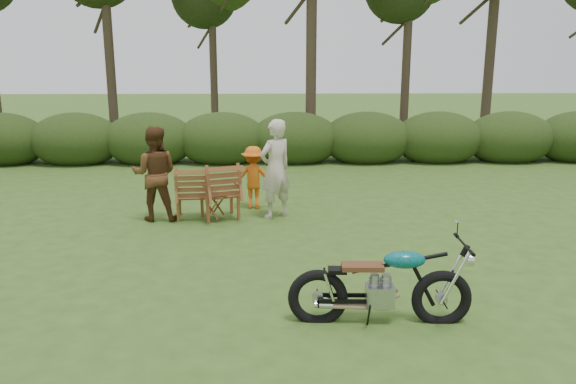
{
  "coord_description": "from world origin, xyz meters",
  "views": [
    {
      "loc": [
        -0.66,
        -6.4,
        2.81
      ],
      "look_at": [
        -0.42,
        1.6,
        0.9
      ],
      "focal_mm": 35.0,
      "sensor_mm": 36.0,
      "label": 1
    }
  ],
  "objects_px": {
    "adult_a": "(276,217)",
    "lawn_chair_left": "(194,218)",
    "lawn_chair_right": "(220,218)",
    "cup": "(214,192)",
    "child": "(254,208)",
    "motorcycle": "(379,321)",
    "adult_b": "(157,219)",
    "side_table": "(215,208)"
  },
  "relations": [
    {
      "from": "adult_a",
      "to": "lawn_chair_left",
      "type": "bearing_deg",
      "value": -36.74
    },
    {
      "from": "lawn_chair_right",
      "to": "cup",
      "type": "height_order",
      "value": "cup"
    },
    {
      "from": "lawn_chair_left",
      "to": "child",
      "type": "bearing_deg",
      "value": -153.51
    },
    {
      "from": "motorcycle",
      "to": "lawn_chair_left",
      "type": "xyz_separation_m",
      "value": [
        -2.58,
        4.19,
        0.0
      ]
    },
    {
      "from": "cup",
      "to": "adult_b",
      "type": "height_order",
      "value": "adult_b"
    },
    {
      "from": "motorcycle",
      "to": "lawn_chair_left",
      "type": "distance_m",
      "value": 4.92
    },
    {
      "from": "lawn_chair_right",
      "to": "lawn_chair_left",
      "type": "height_order",
      "value": "lawn_chair_right"
    },
    {
      "from": "cup",
      "to": "adult_a",
      "type": "height_order",
      "value": "adult_a"
    },
    {
      "from": "lawn_chair_right",
      "to": "adult_a",
      "type": "distance_m",
      "value": 1.0
    },
    {
      "from": "lawn_chair_right",
      "to": "lawn_chair_left",
      "type": "xyz_separation_m",
      "value": [
        -0.49,
        0.05,
        0.0
      ]
    },
    {
      "from": "cup",
      "to": "adult_b",
      "type": "xyz_separation_m",
      "value": [
        -1.04,
        0.09,
        -0.52
      ]
    },
    {
      "from": "lawn_chair_left",
      "to": "adult_b",
      "type": "bearing_deg",
      "value": 4.67
    },
    {
      "from": "lawn_chair_right",
      "to": "adult_b",
      "type": "relative_size",
      "value": 0.61
    },
    {
      "from": "cup",
      "to": "child",
      "type": "bearing_deg",
      "value": 51.44
    },
    {
      "from": "motorcycle",
      "to": "adult_a",
      "type": "bearing_deg",
      "value": 107.38
    },
    {
      "from": "motorcycle",
      "to": "child",
      "type": "relative_size",
      "value": 1.57
    },
    {
      "from": "lawn_chair_left",
      "to": "adult_a",
      "type": "distance_m",
      "value": 1.48
    },
    {
      "from": "adult_b",
      "to": "child",
      "type": "xyz_separation_m",
      "value": [
        1.71,
        0.75,
        0.0
      ]
    },
    {
      "from": "lawn_chair_left",
      "to": "cup",
      "type": "distance_m",
      "value": 0.68
    },
    {
      "from": "lawn_chair_left",
      "to": "cup",
      "type": "height_order",
      "value": "cup"
    },
    {
      "from": "cup",
      "to": "adult_b",
      "type": "relative_size",
      "value": 0.08
    },
    {
      "from": "motorcycle",
      "to": "lawn_chair_right",
      "type": "height_order",
      "value": "motorcycle"
    },
    {
      "from": "motorcycle",
      "to": "lawn_chair_left",
      "type": "height_order",
      "value": "motorcycle"
    },
    {
      "from": "motorcycle",
      "to": "lawn_chair_right",
      "type": "distance_m",
      "value": 4.64
    },
    {
      "from": "side_table",
      "to": "adult_a",
      "type": "height_order",
      "value": "adult_a"
    },
    {
      "from": "adult_a",
      "to": "lawn_chair_right",
      "type": "bearing_deg",
      "value": -34.06
    },
    {
      "from": "side_table",
      "to": "cup",
      "type": "xyz_separation_m",
      "value": [
        -0.0,
        -0.01,
        0.28
      ]
    },
    {
      "from": "child",
      "to": "side_table",
      "type": "bearing_deg",
      "value": 52.24
    },
    {
      "from": "motorcycle",
      "to": "adult_b",
      "type": "xyz_separation_m",
      "value": [
        -3.22,
        4.09,
        0.0
      ]
    },
    {
      "from": "side_table",
      "to": "adult_b",
      "type": "bearing_deg",
      "value": 175.33
    },
    {
      "from": "motorcycle",
      "to": "lawn_chair_left",
      "type": "relative_size",
      "value": 1.98
    },
    {
      "from": "lawn_chair_right",
      "to": "child",
      "type": "distance_m",
      "value": 0.91
    },
    {
      "from": "adult_b",
      "to": "cup",
      "type": "bearing_deg",
      "value": 174.3
    },
    {
      "from": "side_table",
      "to": "adult_b",
      "type": "distance_m",
      "value": 1.07
    },
    {
      "from": "motorcycle",
      "to": "side_table",
      "type": "xyz_separation_m",
      "value": [
        -2.17,
        4.01,
        0.23
      ]
    },
    {
      "from": "lawn_chair_left",
      "to": "adult_a",
      "type": "bearing_deg",
      "value": 175.45
    },
    {
      "from": "adult_a",
      "to": "cup",
      "type": "bearing_deg",
      "value": -26.44
    },
    {
      "from": "lawn_chair_left",
      "to": "child",
      "type": "xyz_separation_m",
      "value": [
        1.07,
        0.64,
        0.0
      ]
    },
    {
      "from": "lawn_chair_right",
      "to": "side_table",
      "type": "relative_size",
      "value": 2.18
    },
    {
      "from": "lawn_chair_left",
      "to": "side_table",
      "type": "xyz_separation_m",
      "value": [
        0.4,
        -0.19,
        0.23
      ]
    },
    {
      "from": "side_table",
      "to": "adult_a",
      "type": "bearing_deg",
      "value": 9.77
    },
    {
      "from": "cup",
      "to": "adult_a",
      "type": "bearing_deg",
      "value": 10.23
    }
  ]
}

